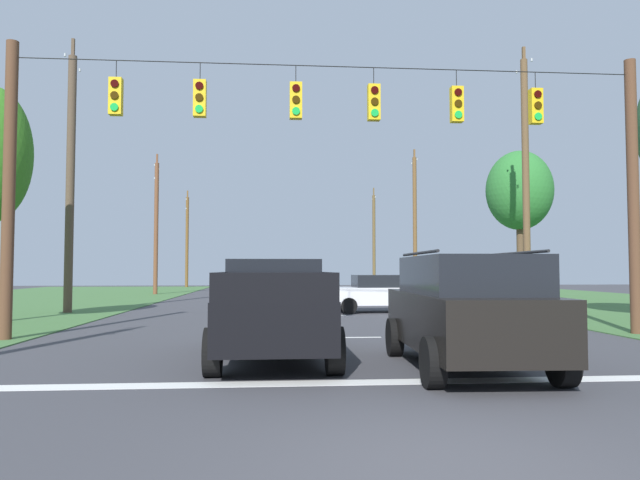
{
  "coord_description": "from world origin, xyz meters",
  "views": [
    {
      "loc": [
        -1.57,
        -5.21,
        1.75
      ],
      "look_at": [
        -0.17,
        11.85,
        2.6
      ],
      "focal_mm": 33.18,
      "sensor_mm": 36.0,
      "label": 1
    }
  ],
  "objects_px": {
    "utility_pole_far_left": "(70,180)",
    "utility_pole_distant_left": "(187,239)",
    "suv_black": "(466,309)",
    "utility_pole_far_right": "(415,223)",
    "pickup_truck": "(274,309)",
    "distant_car_crossing_white": "(380,293)",
    "utility_pole_mid_right": "(526,181)",
    "utility_pole_near_left": "(374,239)",
    "overhead_signal_span": "(334,168)",
    "utility_pole_distant_right": "(156,225)",
    "tree_roadside_right": "(519,191)"
  },
  "relations": [
    {
      "from": "suv_black",
      "to": "tree_roadside_right",
      "type": "height_order",
      "value": "tree_roadside_right"
    },
    {
      "from": "suv_black",
      "to": "utility_pole_near_left",
      "type": "bearing_deg",
      "value": 81.96
    },
    {
      "from": "suv_black",
      "to": "utility_pole_far_right",
      "type": "bearing_deg",
      "value": 77.73
    },
    {
      "from": "utility_pole_near_left",
      "to": "utility_pole_far_left",
      "type": "relative_size",
      "value": 0.89
    },
    {
      "from": "utility_pole_far_right",
      "to": "utility_pole_distant_right",
      "type": "bearing_deg",
      "value": 177.32
    },
    {
      "from": "pickup_truck",
      "to": "utility_pole_far_left",
      "type": "height_order",
      "value": "utility_pole_far_left"
    },
    {
      "from": "suv_black",
      "to": "distant_car_crossing_white",
      "type": "height_order",
      "value": "suv_black"
    },
    {
      "from": "overhead_signal_span",
      "to": "utility_pole_near_left",
      "type": "height_order",
      "value": "utility_pole_near_left"
    },
    {
      "from": "utility_pole_far_right",
      "to": "suv_black",
      "type": "bearing_deg",
      "value": -102.27
    },
    {
      "from": "suv_black",
      "to": "utility_pole_mid_right",
      "type": "distance_m",
      "value": 15.98
    },
    {
      "from": "utility_pole_far_right",
      "to": "utility_pole_distant_left",
      "type": "distance_m",
      "value": 25.17
    },
    {
      "from": "utility_pole_mid_right",
      "to": "utility_pole_distant_right",
      "type": "bearing_deg",
      "value": 135.72
    },
    {
      "from": "utility_pole_distant_left",
      "to": "overhead_signal_span",
      "type": "bearing_deg",
      "value": -77.15
    },
    {
      "from": "utility_pole_near_left",
      "to": "utility_pole_far_left",
      "type": "xyz_separation_m",
      "value": [
        -18.31,
        -34.02,
        0.6
      ]
    },
    {
      "from": "suv_black",
      "to": "distant_car_crossing_white",
      "type": "xyz_separation_m",
      "value": [
        1.0,
        13.76,
        -0.27
      ]
    },
    {
      "from": "tree_roadside_right",
      "to": "utility_pole_far_right",
      "type": "bearing_deg",
      "value": 105.13
    },
    {
      "from": "suv_black",
      "to": "utility_pole_far_right",
      "type": "relative_size",
      "value": 0.47
    },
    {
      "from": "distant_car_crossing_white",
      "to": "tree_roadside_right",
      "type": "relative_size",
      "value": 0.54
    },
    {
      "from": "distant_car_crossing_white",
      "to": "utility_pole_distant_right",
      "type": "distance_m",
      "value": 22.25
    },
    {
      "from": "overhead_signal_span",
      "to": "utility_pole_near_left",
      "type": "xyz_separation_m",
      "value": [
        8.6,
        43.21,
        0.38
      ]
    },
    {
      "from": "suv_black",
      "to": "tree_roadside_right",
      "type": "relative_size",
      "value": 0.61
    },
    {
      "from": "distant_car_crossing_white",
      "to": "utility_pole_near_left",
      "type": "xyz_separation_m",
      "value": [
        5.81,
        34.48,
        3.96
      ]
    },
    {
      "from": "utility_pole_far_right",
      "to": "utility_pole_far_left",
      "type": "bearing_deg",
      "value": -137.53
    },
    {
      "from": "utility_pole_near_left",
      "to": "tree_roadside_right",
      "type": "xyz_separation_m",
      "value": [
        2.86,
        -28.26,
        1.13
      ]
    },
    {
      "from": "suv_black",
      "to": "utility_pole_far_right",
      "type": "height_order",
      "value": "utility_pole_far_right"
    },
    {
      "from": "utility_pole_mid_right",
      "to": "utility_pole_near_left",
      "type": "distance_m",
      "value": 34.67
    },
    {
      "from": "suv_black",
      "to": "utility_pole_mid_right",
      "type": "bearing_deg",
      "value": 62.13
    },
    {
      "from": "distant_car_crossing_white",
      "to": "pickup_truck",
      "type": "bearing_deg",
      "value": -109.71
    },
    {
      "from": "utility_pole_far_right",
      "to": "overhead_signal_span",
      "type": "bearing_deg",
      "value": -108.21
    },
    {
      "from": "suv_black",
      "to": "utility_pole_near_left",
      "type": "xyz_separation_m",
      "value": [
        6.81,
        48.24,
        3.69
      ]
    },
    {
      "from": "distant_car_crossing_white",
      "to": "tree_roadside_right",
      "type": "distance_m",
      "value": 11.82
    },
    {
      "from": "pickup_truck",
      "to": "utility_pole_mid_right",
      "type": "xyz_separation_m",
      "value": [
        10.54,
        11.99,
        4.49
      ]
    },
    {
      "from": "overhead_signal_span",
      "to": "suv_black",
      "type": "xyz_separation_m",
      "value": [
        1.79,
        -5.03,
        -3.31
      ]
    },
    {
      "from": "pickup_truck",
      "to": "utility_pole_near_left",
      "type": "relative_size",
      "value": 0.54
    },
    {
      "from": "utility_pole_near_left",
      "to": "utility_pole_distant_left",
      "type": "height_order",
      "value": "utility_pole_near_left"
    },
    {
      "from": "tree_roadside_right",
      "to": "pickup_truck",
      "type": "bearing_deg",
      "value": -125.31
    },
    {
      "from": "pickup_truck",
      "to": "utility_pole_far_right",
      "type": "height_order",
      "value": "utility_pole_far_right"
    },
    {
      "from": "utility_pole_distant_right",
      "to": "utility_pole_distant_left",
      "type": "distance_m",
      "value": 16.38
    },
    {
      "from": "overhead_signal_span",
      "to": "suv_black",
      "type": "height_order",
      "value": "overhead_signal_span"
    },
    {
      "from": "distant_car_crossing_white",
      "to": "utility_pole_mid_right",
      "type": "bearing_deg",
      "value": -1.66
    },
    {
      "from": "utility_pole_far_left",
      "to": "utility_pole_distant_left",
      "type": "relative_size",
      "value": 1.18
    },
    {
      "from": "suv_black",
      "to": "utility_pole_mid_right",
      "type": "height_order",
      "value": "utility_pole_mid_right"
    },
    {
      "from": "utility_pole_mid_right",
      "to": "utility_pole_distant_left",
      "type": "distance_m",
      "value": 39.34
    },
    {
      "from": "pickup_truck",
      "to": "distant_car_crossing_white",
      "type": "bearing_deg",
      "value": 70.29
    },
    {
      "from": "suv_black",
      "to": "tree_roadside_right",
      "type": "distance_m",
      "value": 22.71
    },
    {
      "from": "utility_pole_mid_right",
      "to": "pickup_truck",
      "type": "bearing_deg",
      "value": -131.3
    },
    {
      "from": "utility_pole_far_right",
      "to": "utility_pole_far_left",
      "type": "distance_m",
      "value": 24.7
    },
    {
      "from": "utility_pole_far_left",
      "to": "utility_pole_mid_right",
      "type": "bearing_deg",
      "value": -1.96
    },
    {
      "from": "distant_car_crossing_white",
      "to": "utility_pole_far_left",
      "type": "xyz_separation_m",
      "value": [
        -12.51,
        0.46,
        4.56
      ]
    },
    {
      "from": "utility_pole_far_right",
      "to": "utility_pole_near_left",
      "type": "bearing_deg",
      "value": 89.7
    }
  ]
}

